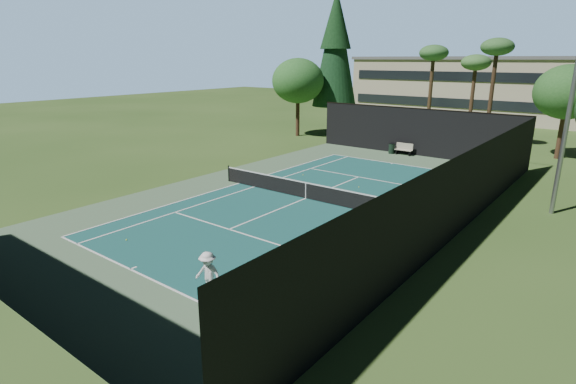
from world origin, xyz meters
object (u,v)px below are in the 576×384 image
(player, at_px, (208,274))
(trash_bin, at_px, (392,148))
(tennis_net, at_px, (306,190))
(tennis_ball_d, at_px, (303,175))
(tennis_ball_a, at_px, (127,240))
(park_bench, at_px, (404,149))
(tennis_ball_c, at_px, (359,187))
(tennis_ball_b, at_px, (315,187))

(player, height_order, trash_bin, player)
(tennis_net, bearing_deg, tennis_ball_d, 127.55)
(tennis_ball_a, xyz_separation_m, tennis_ball_d, (-0.65, 14.66, -0.00))
(park_bench, bearing_deg, tennis_ball_c, -80.08)
(park_bench, bearing_deg, tennis_ball_d, -103.66)
(player, relative_size, trash_bin, 1.74)
(tennis_ball_a, distance_m, park_bench, 25.85)
(tennis_net, distance_m, tennis_ball_c, 4.30)
(tennis_net, relative_size, tennis_ball_a, 171.38)
(park_bench, distance_m, trash_bin, 1.10)
(tennis_ball_b, distance_m, tennis_ball_d, 3.26)
(tennis_ball_b, height_order, tennis_ball_c, tennis_ball_b)
(tennis_ball_c, height_order, trash_bin, trash_bin)
(player, relative_size, tennis_ball_a, 21.87)
(tennis_ball_a, relative_size, park_bench, 0.05)
(tennis_ball_b, distance_m, trash_bin, 13.14)
(tennis_net, distance_m, trash_bin, 15.47)
(tennis_ball_b, height_order, tennis_ball_d, tennis_ball_b)
(tennis_ball_b, distance_m, park_bench, 13.25)
(player, height_order, tennis_ball_d, player)
(player, height_order, tennis_ball_a, player)
(tennis_ball_a, distance_m, trash_bin, 25.65)
(tennis_ball_d, distance_m, trash_bin, 11.10)
(tennis_ball_c, bearing_deg, tennis_net, -107.98)
(tennis_ball_c, distance_m, park_bench, 11.62)
(tennis_ball_a, height_order, trash_bin, trash_bin)
(tennis_ball_a, relative_size, tennis_ball_c, 1.04)
(tennis_net, xyz_separation_m, tennis_ball_b, (-0.91, 2.26, -0.52))
(tennis_net, distance_m, park_bench, 15.52)
(player, relative_size, tennis_ball_b, 21.49)
(tennis_net, xyz_separation_m, tennis_ball_a, (-2.73, -10.26, -0.52))
(tennis_net, distance_m, tennis_ball_b, 2.49)
(tennis_ball_a, height_order, tennis_ball_d, tennis_ball_a)
(tennis_net, height_order, tennis_ball_a, tennis_net)
(tennis_ball_a, xyz_separation_m, tennis_ball_c, (4.05, 14.32, -0.00))
(tennis_ball_c, bearing_deg, tennis_ball_d, 175.94)
(player, distance_m, tennis_ball_a, 6.83)
(player, bearing_deg, tennis_ball_c, 91.51)
(tennis_ball_b, bearing_deg, tennis_ball_d, 139.12)
(player, xyz_separation_m, tennis_ball_d, (-7.34, 15.73, -0.79))
(tennis_ball_a, height_order, park_bench, park_bench)
(tennis_net, bearing_deg, tennis_ball_b, 111.98)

